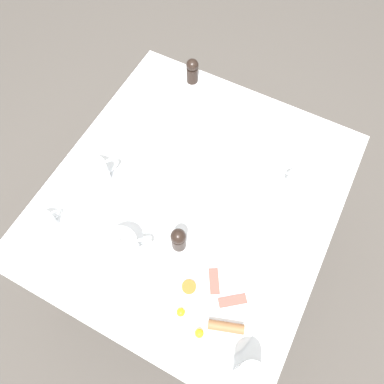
{
  "coord_description": "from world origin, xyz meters",
  "views": [
    {
      "loc": [
        -0.27,
        0.52,
        1.92
      ],
      "look_at": [
        0.0,
        0.0,
        0.75
      ],
      "focal_mm": 35.0,
      "sensor_mm": 36.0,
      "label": 1
    }
  ],
  "objects_px": {
    "breakfast_plate": "(207,309)",
    "water_glass_short": "(217,103)",
    "creamer_jug": "(295,180)",
    "wine_glass_spare": "(217,187)",
    "teapot_far": "(93,174)",
    "spoon_for_tea": "(163,77)",
    "knife_by_plate": "(256,152)",
    "fork_spare": "(257,236)",
    "teapot_near": "(122,247)",
    "teacup_with_saucer_right": "(44,225)",
    "teacup_with_saucer_left": "(179,171)",
    "water_glass_tall": "(250,377)",
    "salt_grinder": "(192,70)",
    "fork_by_plate": "(150,128)",
    "pepper_grinder": "(178,239)"
  },
  "relations": [
    {
      "from": "teacup_with_saucer_left",
      "to": "teacup_with_saucer_right",
      "type": "height_order",
      "value": "same"
    },
    {
      "from": "teapot_near",
      "to": "spoon_for_tea",
      "type": "xyz_separation_m",
      "value": [
        0.26,
        -0.72,
        -0.05
      ]
    },
    {
      "from": "breakfast_plate",
      "to": "pepper_grinder",
      "type": "height_order",
      "value": "pepper_grinder"
    },
    {
      "from": "teacup_with_saucer_right",
      "to": "pepper_grinder",
      "type": "height_order",
      "value": "pepper_grinder"
    },
    {
      "from": "teacup_with_saucer_right",
      "to": "fork_spare",
      "type": "relative_size",
      "value": 1.13
    },
    {
      "from": "teacup_with_saucer_left",
      "to": "salt_grinder",
      "type": "xyz_separation_m",
      "value": [
        0.17,
        -0.42,
        0.03
      ]
    },
    {
      "from": "breakfast_plate",
      "to": "water_glass_short",
      "type": "distance_m",
      "value": 0.75
    },
    {
      "from": "teacup_with_saucer_right",
      "to": "knife_by_plate",
      "type": "distance_m",
      "value": 0.8
    },
    {
      "from": "teapot_far",
      "to": "spoon_for_tea",
      "type": "xyz_separation_m",
      "value": [
        0.03,
        -0.54,
        -0.05
      ]
    },
    {
      "from": "teapot_near",
      "to": "fork_by_plate",
      "type": "relative_size",
      "value": 0.89
    },
    {
      "from": "water_glass_tall",
      "to": "wine_glass_spare",
      "type": "bearing_deg",
      "value": -55.49
    },
    {
      "from": "teacup_with_saucer_left",
      "to": "water_glass_short",
      "type": "height_order",
      "value": "water_glass_short"
    },
    {
      "from": "water_glass_tall",
      "to": "pepper_grinder",
      "type": "distance_m",
      "value": 0.44
    },
    {
      "from": "fork_spare",
      "to": "teacup_with_saucer_left",
      "type": "bearing_deg",
      "value": -13.93
    },
    {
      "from": "teapot_far",
      "to": "wine_glass_spare",
      "type": "distance_m",
      "value": 0.44
    },
    {
      "from": "teacup_with_saucer_left",
      "to": "fork_by_plate",
      "type": "distance_m",
      "value": 0.24
    },
    {
      "from": "wine_glass_spare",
      "to": "creamer_jug",
      "type": "xyz_separation_m",
      "value": [
        -0.23,
        -0.17,
        -0.03
      ]
    },
    {
      "from": "water_glass_tall",
      "to": "fork_by_plate",
      "type": "distance_m",
      "value": 0.93
    },
    {
      "from": "teapot_near",
      "to": "water_glass_tall",
      "type": "bearing_deg",
      "value": 123.03
    },
    {
      "from": "knife_by_plate",
      "to": "fork_spare",
      "type": "height_order",
      "value": "same"
    },
    {
      "from": "teapot_far",
      "to": "fork_spare",
      "type": "relative_size",
      "value": 1.47
    },
    {
      "from": "teacup_with_saucer_left",
      "to": "salt_grinder",
      "type": "height_order",
      "value": "salt_grinder"
    },
    {
      "from": "water_glass_tall",
      "to": "breakfast_plate",
      "type": "bearing_deg",
      "value": -32.19
    },
    {
      "from": "teacup_with_saucer_left",
      "to": "teapot_far",
      "type": "bearing_deg",
      "value": 32.42
    },
    {
      "from": "teapot_near",
      "to": "wine_glass_spare",
      "type": "distance_m",
      "value": 0.38
    },
    {
      "from": "water_glass_short",
      "to": "spoon_for_tea",
      "type": "xyz_separation_m",
      "value": [
        0.28,
        -0.07,
        -0.07
      ]
    },
    {
      "from": "teacup_with_saucer_right",
      "to": "teapot_near",
      "type": "bearing_deg",
      "value": -169.69
    },
    {
      "from": "water_glass_tall",
      "to": "teapot_near",
      "type": "bearing_deg",
      "value": -16.55
    },
    {
      "from": "creamer_jug",
      "to": "teapot_far",
      "type": "bearing_deg",
      "value": 26.69
    },
    {
      "from": "teapot_near",
      "to": "teapot_far",
      "type": "distance_m",
      "value": 0.29
    },
    {
      "from": "creamer_jug",
      "to": "salt_grinder",
      "type": "relative_size",
      "value": 0.79
    },
    {
      "from": "salt_grinder",
      "to": "knife_by_plate",
      "type": "relative_size",
      "value": 0.54
    },
    {
      "from": "water_glass_short",
      "to": "fork_by_plate",
      "type": "xyz_separation_m",
      "value": [
        0.2,
        0.18,
        -0.07
      ]
    },
    {
      "from": "water_glass_short",
      "to": "creamer_jug",
      "type": "distance_m",
      "value": 0.41
    },
    {
      "from": "creamer_jug",
      "to": "wine_glass_spare",
      "type": "bearing_deg",
      "value": 36.51
    },
    {
      "from": "pepper_grinder",
      "to": "salt_grinder",
      "type": "xyz_separation_m",
      "value": [
        0.29,
        -0.66,
        0.0
      ]
    },
    {
      "from": "teacup_with_saucer_right",
      "to": "water_glass_tall",
      "type": "relative_size",
      "value": 1.1
    },
    {
      "from": "creamer_jug",
      "to": "water_glass_short",
      "type": "bearing_deg",
      "value": -21.57
    },
    {
      "from": "breakfast_plate",
      "to": "teapot_near",
      "type": "distance_m",
      "value": 0.33
    },
    {
      "from": "teapot_near",
      "to": "spoon_for_tea",
      "type": "distance_m",
      "value": 0.77
    },
    {
      "from": "teacup_with_saucer_right",
      "to": "knife_by_plate",
      "type": "xyz_separation_m",
      "value": [
        -0.51,
        -0.61,
        -0.03
      ]
    },
    {
      "from": "teapot_near",
      "to": "teacup_with_saucer_right",
      "type": "distance_m",
      "value": 0.28
    },
    {
      "from": "teapot_far",
      "to": "pepper_grinder",
      "type": "distance_m",
      "value": 0.39
    },
    {
      "from": "teapot_near",
      "to": "creamer_jug",
      "type": "bearing_deg",
      "value": -169.43
    },
    {
      "from": "breakfast_plate",
      "to": "water_glass_short",
      "type": "bearing_deg",
      "value": -66.18
    },
    {
      "from": "teacup_with_saucer_right",
      "to": "creamer_jug",
      "type": "distance_m",
      "value": 0.88
    },
    {
      "from": "knife_by_plate",
      "to": "fork_spare",
      "type": "relative_size",
      "value": 1.67
    },
    {
      "from": "fork_by_plate",
      "to": "spoon_for_tea",
      "type": "height_order",
      "value": "same"
    },
    {
      "from": "creamer_jug",
      "to": "salt_grinder",
      "type": "xyz_separation_m",
      "value": [
        0.55,
        -0.26,
        0.03
      ]
    },
    {
      "from": "water_glass_short",
      "to": "teacup_with_saucer_right",
      "type": "bearing_deg",
      "value": 66.86
    }
  ]
}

